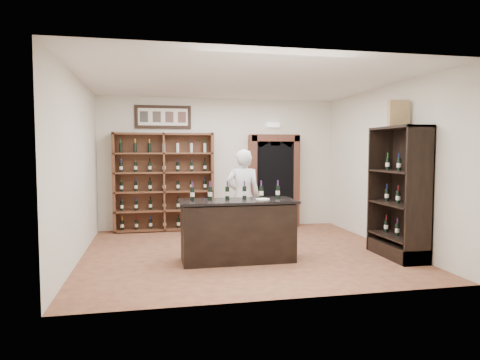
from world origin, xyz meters
name	(u,v)px	position (x,y,z in m)	size (l,w,h in m)	color
floor	(242,252)	(0.00, 0.00, 0.00)	(5.50, 5.50, 0.00)	#99663D
ceiling	(242,81)	(0.00, 0.00, 3.00)	(5.50, 5.50, 0.00)	white
wall_back	(220,163)	(0.00, 2.50, 1.50)	(5.50, 0.04, 3.00)	silver
wall_left	(77,169)	(-2.75, 0.00, 1.50)	(0.04, 5.00, 3.00)	silver
wall_right	(384,166)	(2.75, 0.00, 1.50)	(0.04, 5.00, 3.00)	silver
wine_shelf	(164,182)	(-1.30, 2.33, 1.10)	(2.20, 0.38, 2.20)	#582D1E
framed_picture	(163,117)	(-1.30, 2.47, 2.55)	(1.25, 0.04, 0.52)	black
arched_doorway	(274,179)	(1.25, 2.33, 1.14)	(1.17, 0.35, 2.17)	black
emergency_light	(273,125)	(1.25, 2.42, 2.40)	(0.30, 0.10, 0.10)	white
tasting_counter	(238,231)	(-0.20, -0.60, 0.49)	(1.88, 0.78, 1.00)	black
counter_bottle_0	(192,193)	(-0.92, -0.45, 1.11)	(0.07, 0.07, 0.30)	black
counter_bottle_1	(210,193)	(-0.63, -0.45, 1.11)	(0.07, 0.07, 0.30)	black
counter_bottle_2	(227,193)	(-0.34, -0.45, 1.11)	(0.07, 0.07, 0.30)	black
counter_bottle_3	(244,192)	(-0.06, -0.45, 1.11)	(0.07, 0.07, 0.30)	black
counter_bottle_4	(261,192)	(0.23, -0.45, 1.11)	(0.07, 0.07, 0.30)	black
counter_bottle_5	(278,192)	(0.52, -0.45, 1.11)	(0.07, 0.07, 0.30)	black
side_cabinet	(400,213)	(2.52, -0.90, 0.75)	(0.48, 1.20, 2.20)	black
shopkeeper	(243,197)	(0.15, 0.62, 0.91)	(0.66, 0.44, 1.82)	silver
plate	(263,199)	(0.20, -0.66, 1.01)	(0.22, 0.22, 0.02)	white
wine_crate	(398,114)	(2.53, -0.77, 2.42)	(0.32, 0.13, 0.45)	tan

